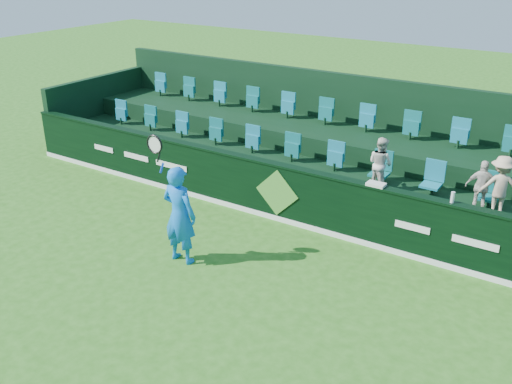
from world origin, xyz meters
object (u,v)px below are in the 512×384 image
Objects in this scene: spectator_middle at (482,187)px; towel at (376,184)px; spectator_left at (380,163)px; spectator_right at (500,186)px; drinks_bottle at (453,197)px; tennis_player at (179,214)px.

spectator_middle reaches higher than towel.
towel is (0.36, -1.12, -0.02)m from spectator_left.
spectator_middle is 2.97× the size of towel.
drinks_bottle is (-0.62, -1.12, 0.03)m from spectator_right.
drinks_bottle is at bearing 30.88° from tennis_player.
tennis_player reaches higher than towel.
drinks_bottle is at bearing 0.00° from towel.
spectator_right is 1.28m from drinks_bottle.
spectator_right is at bearing 61.09° from drinks_bottle.
tennis_player is 2.10× the size of spectator_right.
spectator_right reaches higher than drinks_bottle.
tennis_player reaches higher than spectator_right.
spectator_right is (2.48, 0.00, 0.03)m from spectator_left.
spectator_right is at bearing 27.76° from towel.
spectator_right is 5.71× the size of drinks_bottle.
drinks_bottle reaches higher than towel.
towel is (-2.13, -1.12, -0.05)m from spectator_right.
tennis_player is 6.31m from spectator_right.
drinks_bottle is (1.51, 0.00, 0.08)m from towel.
spectator_left is at bearing 107.59° from towel.
spectator_left is at bearing 55.77° from tennis_player.
spectator_left reaches higher than spectator_middle.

